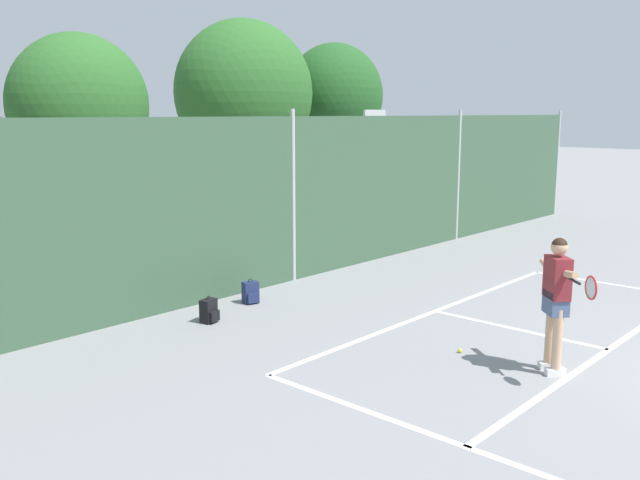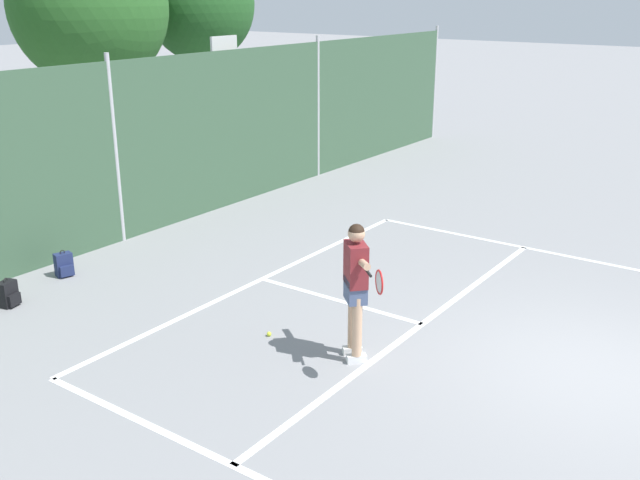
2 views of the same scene
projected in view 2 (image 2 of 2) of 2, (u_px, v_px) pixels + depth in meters
name	position (u px, v px, depth m)	size (l,w,h in m)	color
ground_plane	(596.00, 373.00, 9.26)	(120.00, 120.00, 0.00)	gray
court_markings	(546.00, 359.00, 9.61)	(8.30, 11.10, 0.01)	white
chainlink_fence	(116.00, 154.00, 13.65)	(26.09, 0.09, 3.55)	#38563D
basketball_hoop	(225.00, 87.00, 18.25)	(0.90, 0.67, 3.55)	#9E9EA3
tennis_player	(356.00, 280.00, 9.28)	(0.96, 1.15, 1.85)	silver
tennis_ball	(269.00, 334.00, 10.24)	(0.07, 0.07, 0.07)	#CCE033
backpack_black	(8.00, 294.00, 11.17)	(0.32, 0.29, 0.46)	black
backpack_navy	(64.00, 265.00, 12.36)	(0.32, 0.30, 0.46)	navy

